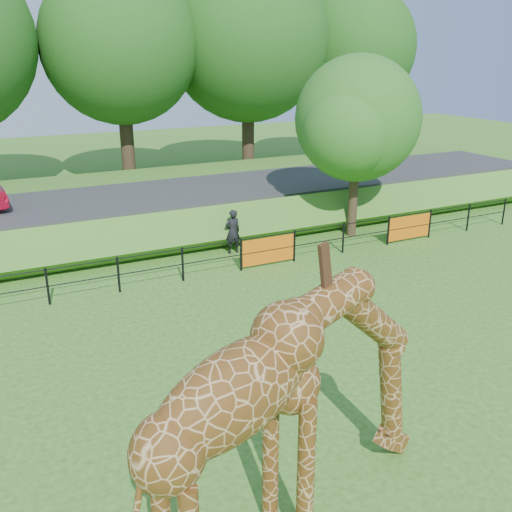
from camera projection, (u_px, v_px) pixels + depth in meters
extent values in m
plane|color=#316419|center=(322.00, 419.00, 11.10)|extent=(90.00, 90.00, 0.00)
cube|color=#316419|center=(123.00, 206.00, 23.96)|extent=(40.00, 9.00, 1.30)
cube|color=#2E2F31|center=(131.00, 198.00, 22.45)|extent=(40.00, 5.00, 0.12)
imported|color=black|center=(233.00, 232.00, 20.09)|extent=(0.59, 0.39, 1.59)
cylinder|color=#302415|center=(353.00, 195.00, 21.81)|extent=(0.36, 0.36, 3.20)
sphere|color=#2A611A|center=(358.00, 119.00, 20.85)|extent=(4.60, 4.60, 4.60)
sphere|color=#2A611A|center=(371.00, 128.00, 22.07)|extent=(3.45, 3.45, 3.45)
sphere|color=#2A611A|center=(347.00, 132.00, 20.00)|extent=(3.22, 3.22, 3.22)
cylinder|color=#302415|center=(127.00, 139.00, 29.66)|extent=(0.70, 0.70, 5.00)
sphere|color=#1C4412|center=(120.00, 44.00, 28.10)|extent=(7.80, 7.80, 7.80)
cylinder|color=#302415|center=(248.00, 132.00, 32.60)|extent=(0.70, 0.70, 5.00)
sphere|color=#1C4412|center=(248.00, 40.00, 30.94)|extent=(8.80, 8.80, 8.80)
cylinder|color=#302415|center=(349.00, 125.00, 35.53)|extent=(0.70, 0.70, 5.00)
sphere|color=#1C4412|center=(353.00, 48.00, 34.01)|extent=(7.40, 7.40, 7.40)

